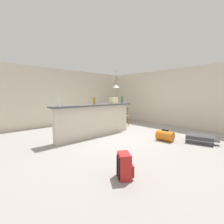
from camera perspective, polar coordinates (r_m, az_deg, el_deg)
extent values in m
cube|color=gray|center=(5.37, 1.78, -8.66)|extent=(13.00, 13.00, 0.05)
cube|color=beige|center=(7.68, -14.32, 5.28)|extent=(6.60, 0.10, 2.50)
cube|color=beige|center=(7.79, 16.61, 5.23)|extent=(0.10, 6.00, 2.50)
cube|color=beige|center=(5.15, -6.00, -3.34)|extent=(2.80, 0.20, 1.00)
cube|color=#4C4C51|center=(5.09, -6.07, 2.52)|extent=(2.96, 0.40, 0.05)
cylinder|color=silver|center=(4.38, -19.20, 3.86)|extent=(0.06, 0.06, 0.30)
cylinder|color=#9E661E|center=(5.10, -6.51, 4.10)|extent=(0.06, 0.06, 0.23)
cylinder|color=#2D6B38|center=(5.87, 3.72, 4.60)|extent=(0.07, 0.07, 0.27)
cube|color=beige|center=(5.54, 0.62, 4.26)|extent=(0.26, 0.18, 0.22)
cube|color=#332319|center=(7.39, 0.97, 1.33)|extent=(1.10, 0.80, 0.04)
cylinder|color=#332319|center=(6.85, -0.06, -2.18)|extent=(0.06, 0.06, 0.70)
cylinder|color=#332319|center=(7.54, 5.46, -1.43)|extent=(0.06, 0.06, 0.70)
cylinder|color=#332319|center=(7.36, -3.63, -1.60)|extent=(0.06, 0.06, 0.70)
cylinder|color=#332319|center=(8.01, 1.85, -0.95)|extent=(0.06, 0.06, 0.70)
cube|color=#9E754C|center=(6.90, 4.20, -1.46)|extent=(0.45, 0.45, 0.04)
cube|color=#9E754C|center=(7.01, 3.30, 0.81)|extent=(0.40, 0.09, 0.48)
cylinder|color=#9E754C|center=(6.72, 3.97, -3.62)|extent=(0.04, 0.04, 0.41)
cylinder|color=#9E754C|center=(6.92, 6.05, -3.35)|extent=(0.04, 0.04, 0.41)
cylinder|color=#9E754C|center=(6.97, 2.33, -3.25)|extent=(0.04, 0.04, 0.41)
cylinder|color=#9E754C|center=(7.16, 4.39, -3.00)|extent=(0.04, 0.04, 0.41)
cylinder|color=black|center=(7.34, 1.49, 12.52)|extent=(0.01, 0.01, 0.69)
cone|color=white|center=(7.31, 1.48, 9.45)|extent=(0.34, 0.34, 0.14)
sphere|color=white|center=(7.31, 1.48, 8.82)|extent=(0.07, 0.07, 0.07)
cube|color=#38383D|center=(5.15, 29.50, -8.60)|extent=(0.64, 0.78, 0.22)
cube|color=gray|center=(5.15, 29.50, -8.60)|extent=(0.66, 0.80, 0.02)
cube|color=#2D2D33|center=(5.15, 34.10, -8.86)|extent=(0.21, 0.18, 0.02)
cylinder|color=orange|center=(4.93, 18.91, -8.27)|extent=(0.35, 0.51, 0.30)
cube|color=black|center=(4.89, 18.98, -6.34)|extent=(0.05, 0.20, 0.04)
cube|color=red|center=(2.69, 4.49, -19.07)|extent=(0.30, 0.33, 0.42)
cube|color=maroon|center=(2.75, 6.85, -20.22)|extent=(0.17, 0.22, 0.19)
cube|color=black|center=(2.62, 2.62, -20.32)|extent=(0.04, 0.04, 0.36)
cube|color=black|center=(2.74, 1.97, -19.04)|extent=(0.04, 0.04, 0.36)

